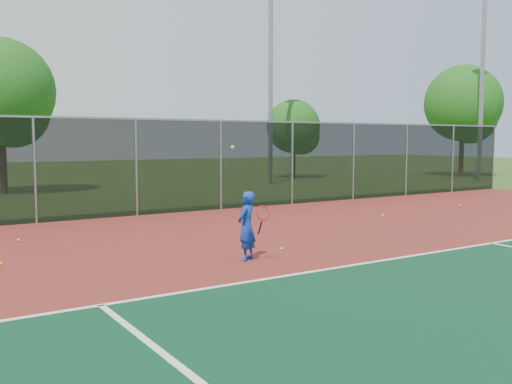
# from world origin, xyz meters

# --- Properties ---
(court_apron) EXTENTS (30.00, 20.00, 0.02)m
(court_apron) POSITION_xyz_m (0.00, 2.00, 0.01)
(court_apron) COLOR maroon
(court_apron) RESTS_ON ground
(fence_back) EXTENTS (30.00, 0.06, 3.03)m
(fence_back) POSITION_xyz_m (0.00, 12.00, 1.56)
(fence_back) COLOR black
(fence_back) RESTS_ON court_apron
(tennis_player) EXTENTS (0.60, 0.68, 2.25)m
(tennis_player) POSITION_xyz_m (-3.62, 4.51, 0.70)
(tennis_player) COLOR #1237AB
(tennis_player) RESTS_ON court_apron
(practice_ball_0) EXTENTS (0.07, 0.07, 0.07)m
(practice_ball_0) POSITION_xyz_m (-2.47, 4.94, 0.06)
(practice_ball_0) COLOR #CFEA1B
(practice_ball_0) RESTS_ON court_apron
(practice_ball_1) EXTENTS (0.07, 0.07, 0.07)m
(practice_ball_1) POSITION_xyz_m (7.63, 8.18, 0.06)
(practice_ball_1) COLOR #CFEA1B
(practice_ball_1) RESTS_ON court_apron
(practice_ball_3) EXTENTS (0.07, 0.07, 0.07)m
(practice_ball_3) POSITION_xyz_m (-7.00, 9.11, 0.06)
(practice_ball_3) COLOR #CFEA1B
(practice_ball_3) RESTS_ON court_apron
(practice_ball_4) EXTENTS (0.07, 0.07, 0.07)m
(practice_ball_4) POSITION_xyz_m (3.28, 7.67, 0.06)
(practice_ball_4) COLOR #CFEA1B
(practice_ball_4) RESTS_ON court_apron
(practice_ball_5) EXTENTS (0.07, 0.07, 0.07)m
(practice_ball_5) POSITION_xyz_m (-7.78, 6.60, 0.06)
(practice_ball_5) COLOR #CFEA1B
(practice_ball_5) RESTS_ON court_apron
(floodlight_n) EXTENTS (0.90, 0.40, 11.88)m
(floodlight_n) POSITION_xyz_m (7.73, 20.38, 6.71)
(floodlight_n) COLOR gray
(floodlight_n) RESTS_ON ground
(floodlight_ne) EXTENTS (0.90, 0.40, 11.88)m
(floodlight_ne) POSITION_xyz_m (18.47, 15.29, 6.71)
(floodlight_ne) COLOR gray
(floodlight_ne) RESTS_ON ground
(tree_back_left) EXTENTS (4.62, 4.62, 6.79)m
(tree_back_left) POSITION_xyz_m (-5.15, 22.04, 4.26)
(tree_back_left) COLOR #3A2115
(tree_back_left) RESTS_ON ground
(tree_back_mid) EXTENTS (3.30, 3.30, 4.85)m
(tree_back_mid) POSITION_xyz_m (11.71, 23.51, 3.04)
(tree_back_mid) COLOR #3A2115
(tree_back_mid) RESTS_ON ground
(tree_back_right) EXTENTS (4.86, 4.86, 7.14)m
(tree_back_right) POSITION_xyz_m (21.69, 18.80, 4.48)
(tree_back_right) COLOR #3A2115
(tree_back_right) RESTS_ON ground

